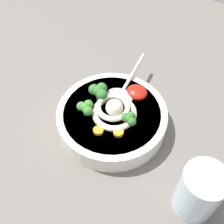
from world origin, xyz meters
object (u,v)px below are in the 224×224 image
(drinking_glass, at_px, (199,192))
(soup_bowl, at_px, (112,118))
(noodle_pile, at_px, (114,110))
(soup_spoon, at_px, (122,92))

(drinking_glass, bearing_deg, soup_bowl, -19.19)
(soup_bowl, xyz_separation_m, drinking_glass, (-0.22, 0.08, 0.03))
(noodle_pile, bearing_deg, soup_bowl, -21.57)
(soup_bowl, relative_size, soup_spoon, 1.36)
(soup_bowl, height_order, noodle_pile, noodle_pile)
(noodle_pile, distance_m, drinking_glass, 0.23)
(noodle_pile, xyz_separation_m, drinking_glass, (-0.21, 0.07, -0.00))
(soup_spoon, bearing_deg, noodle_pile, -174.20)
(noodle_pile, height_order, drinking_glass, drinking_glass)
(soup_bowl, distance_m, soup_spoon, 0.06)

